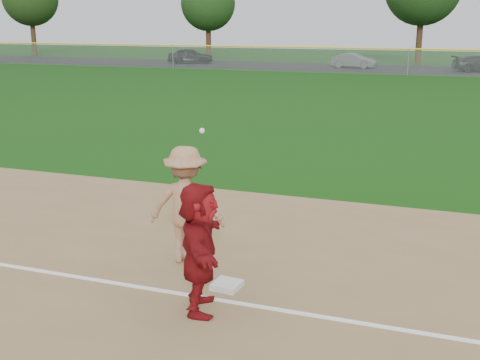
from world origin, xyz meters
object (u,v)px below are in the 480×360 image
(car_left, at_px, (190,56))
(car_mid, at_px, (354,61))
(first_base, at_px, (227,285))
(base_runner, at_px, (199,248))

(car_left, bearing_deg, car_mid, -110.92)
(first_base, height_order, car_mid, car_mid)
(first_base, height_order, car_left, car_left)
(first_base, height_order, base_runner, base_runner)
(base_runner, relative_size, car_left, 0.44)
(car_left, distance_m, car_mid, 15.95)
(base_runner, distance_m, car_mid, 47.37)
(first_base, distance_m, car_left, 51.22)
(car_left, relative_size, car_mid, 1.14)
(first_base, relative_size, car_mid, 0.11)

